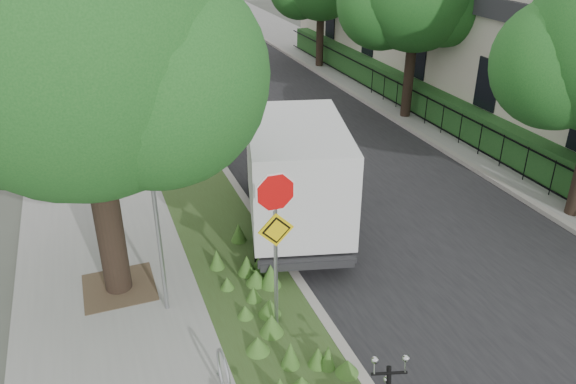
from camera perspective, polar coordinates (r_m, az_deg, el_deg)
name	(u,v)px	position (r m, az deg, el deg)	size (l,w,h in m)	color
ground	(359,332)	(10.73, 7.23, -13.96)	(120.00, 120.00, 0.00)	#4C5147
sidewalk_near	(88,159)	(18.42, -19.65, 3.15)	(3.50, 60.00, 0.12)	gray
verge	(177,147)	(18.60, -11.23, 4.47)	(2.00, 60.00, 0.12)	#374B20
kerb_near	(207,143)	(18.76, -8.23, 4.93)	(0.20, 60.00, 0.13)	#9E9991
road	(305,132)	(19.74, 1.76, 6.14)	(7.00, 60.00, 0.01)	black
kerb_far	(393,118)	(21.23, 10.62, 7.36)	(0.20, 60.00, 0.13)	#9E9991
footpath_far	(432,113)	(22.12, 14.45, 7.75)	(3.20, 60.00, 0.12)	gray
street_tree_main	(76,55)	(10.17, -20.77, 12.84)	(6.21, 5.54, 7.66)	black
bare_post	(156,217)	(10.15, -13.22, -2.50)	(0.08, 0.08, 4.00)	#A5A8AD
bike_hoop	(224,373)	(9.25, -6.56, -17.78)	(0.06, 0.78, 0.77)	#A5A8AD
sign_assembly	(276,221)	(9.34, -1.26, -2.99)	(0.94, 0.08, 3.22)	#A5A8AD
fence_far	(411,101)	(21.40, 12.39, 9.06)	(0.04, 24.00, 1.00)	black
hedge_far	(427,99)	(21.78, 13.97, 9.20)	(1.00, 24.00, 1.10)	#163F1B
box_truck	(294,168)	(13.15, 0.64, 2.42)	(3.27, 5.54, 2.36)	#262628
utility_cabinet	(121,156)	(16.67, -16.59, 3.48)	(1.02, 0.83, 1.17)	#262628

